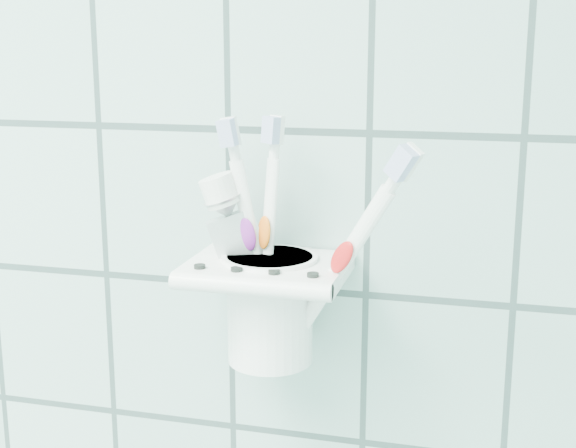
# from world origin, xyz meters

# --- Properties ---
(holder_bracket) EXTENTS (0.12, 0.10, 0.04)m
(holder_bracket) POSITION_xyz_m (0.64, 1.15, 1.28)
(holder_bracket) COLOR white
(holder_bracket) RESTS_ON wall_back
(cup) EXTENTS (0.08, 0.08, 0.09)m
(cup) POSITION_xyz_m (0.64, 1.16, 1.25)
(cup) COLOR white
(cup) RESTS_ON holder_bracket
(toothbrush_pink) EXTENTS (0.04, 0.02, 0.19)m
(toothbrush_pink) POSITION_xyz_m (0.64, 1.17, 1.31)
(toothbrush_pink) COLOR white
(toothbrush_pink) RESTS_ON cup
(toothbrush_blue) EXTENTS (0.03, 0.02, 0.19)m
(toothbrush_blue) POSITION_xyz_m (0.63, 1.16, 1.31)
(toothbrush_blue) COLOR white
(toothbrush_blue) RESTS_ON cup
(toothbrush_orange) EXTENTS (0.10, 0.06, 0.20)m
(toothbrush_orange) POSITION_xyz_m (0.66, 1.16, 1.32)
(toothbrush_orange) COLOR white
(toothbrush_orange) RESTS_ON cup
(toothpaste_tube) EXTENTS (0.07, 0.04, 0.16)m
(toothpaste_tube) POSITION_xyz_m (0.64, 1.17, 1.30)
(toothpaste_tube) COLOR silver
(toothpaste_tube) RESTS_ON cup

